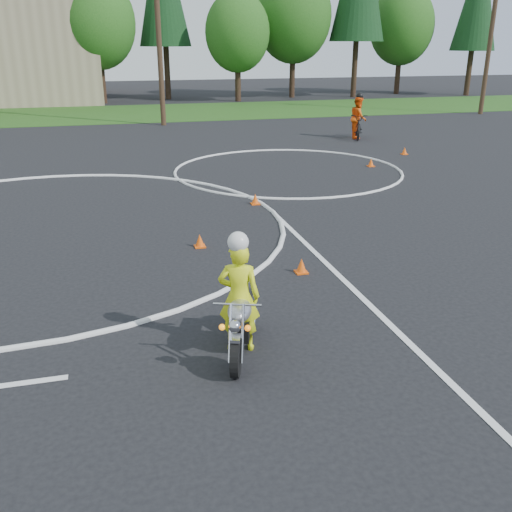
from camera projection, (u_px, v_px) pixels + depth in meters
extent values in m
plane|color=black|center=(24.00, 276.00, 11.20)|extent=(120.00, 120.00, 0.00)
cube|color=#1E4714|center=(73.00, 115.00, 35.62)|extent=(120.00, 10.00, 0.02)
torus|color=silver|center=(38.00, 230.00, 13.91)|extent=(12.12, 12.12, 0.12)
torus|color=silver|center=(288.00, 170.00, 20.34)|extent=(8.10, 8.10, 0.10)
cube|color=silver|center=(348.00, 284.00, 10.82)|extent=(0.12, 10.00, 0.01)
cylinder|color=black|center=(236.00, 357.00, 7.77)|extent=(0.30, 0.57, 0.57)
cylinder|color=black|center=(245.00, 314.00, 9.01)|extent=(0.30, 0.57, 0.57)
cube|color=black|center=(241.00, 327.00, 8.40)|extent=(0.42, 0.58, 0.28)
ellipsoid|color=#ACADB1|center=(240.00, 310.00, 8.10)|extent=(0.52, 0.68, 0.27)
cube|color=black|center=(243.00, 299.00, 8.55)|extent=(0.42, 0.62, 0.09)
cylinder|color=white|center=(230.00, 333.00, 7.73)|extent=(0.15, 0.33, 0.76)
cylinder|color=#BAB9BF|center=(243.00, 333.00, 7.72)|extent=(0.15, 0.33, 0.76)
cube|color=silver|center=(236.00, 338.00, 7.65)|extent=(0.19, 0.24, 0.05)
cylinder|color=#BCBCC2|center=(237.00, 304.00, 7.75)|extent=(0.64, 0.25, 0.03)
sphere|color=silver|center=(235.00, 326.00, 7.50)|extent=(0.17, 0.17, 0.17)
sphere|color=orange|center=(222.00, 327.00, 7.54)|extent=(0.09, 0.09, 0.09)
sphere|color=orange|center=(248.00, 328.00, 7.52)|extent=(0.09, 0.09, 0.09)
cylinder|color=white|center=(254.00, 321.00, 8.78)|extent=(0.32, 0.74, 0.08)
imported|color=yellow|center=(239.00, 297.00, 8.29)|extent=(0.71, 0.58, 1.68)
sphere|color=silver|center=(238.00, 242.00, 7.94)|extent=(0.30, 0.30, 0.30)
imported|color=black|center=(358.00, 126.00, 26.89)|extent=(1.49, 2.33, 1.16)
imported|color=#F6540C|center=(358.00, 118.00, 26.76)|extent=(1.01, 1.13, 1.92)
sphere|color=black|center=(360.00, 96.00, 26.41)|extent=(0.33, 0.33, 0.33)
cone|color=#F7570D|center=(200.00, 241.00, 12.73)|extent=(0.22, 0.22, 0.30)
cube|color=#F7570D|center=(200.00, 246.00, 12.78)|extent=(0.24, 0.24, 0.03)
cone|color=#F7570D|center=(371.00, 162.00, 20.94)|extent=(0.22, 0.22, 0.30)
cube|color=#F7570D|center=(371.00, 166.00, 20.99)|extent=(0.24, 0.24, 0.03)
cone|color=#F7570D|center=(301.00, 266.00, 11.31)|extent=(0.22, 0.22, 0.30)
cube|color=#F7570D|center=(301.00, 272.00, 11.35)|extent=(0.24, 0.24, 0.03)
cone|color=#F7570D|center=(405.00, 151.00, 23.19)|extent=(0.22, 0.22, 0.30)
cube|color=#F7570D|center=(404.00, 154.00, 23.23)|extent=(0.24, 0.24, 0.03)
cone|color=#F7570D|center=(255.00, 199.00, 16.08)|extent=(0.22, 0.22, 0.30)
cube|color=#F7570D|center=(255.00, 204.00, 16.13)|extent=(0.24, 0.24, 0.03)
cylinder|color=#382619|center=(102.00, 81.00, 41.86)|extent=(0.44, 0.44, 3.24)
ellipsoid|color=#1E5116|center=(97.00, 22.00, 40.47)|extent=(5.40, 5.40, 6.48)
cylinder|color=#382619|center=(167.00, 73.00, 44.74)|extent=(0.44, 0.44, 3.96)
cylinder|color=#382619|center=(238.00, 82.00, 43.41)|extent=(0.44, 0.44, 2.88)
ellipsoid|color=#1E5116|center=(237.00, 32.00, 42.16)|extent=(4.80, 4.80, 5.76)
cylinder|color=#382619|center=(292.00, 74.00, 46.28)|extent=(0.44, 0.44, 3.60)
ellipsoid|color=#1E5116|center=(293.00, 16.00, 44.73)|extent=(6.00, 6.00, 7.20)
cylinder|color=#382619|center=(354.00, 70.00, 46.44)|extent=(0.44, 0.44, 4.32)
cylinder|color=#382619|center=(398.00, 74.00, 49.64)|extent=(0.44, 0.44, 3.24)
ellipsoid|color=#1E5116|center=(402.00, 26.00, 48.24)|extent=(5.40, 5.40, 6.48)
cylinder|color=#382619|center=(469.00, 73.00, 48.05)|extent=(0.44, 0.44, 3.60)
cylinder|color=#382619|center=(46.00, 83.00, 41.88)|extent=(0.44, 0.44, 2.88)
ellipsoid|color=#1E5116|center=(40.00, 32.00, 40.63)|extent=(4.80, 4.80, 5.76)
cylinder|color=#473321|center=(158.00, 27.00, 29.62)|extent=(0.28, 0.28, 10.00)
cylinder|color=#473321|center=(492.00, 29.00, 34.40)|extent=(0.28, 0.28, 10.00)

